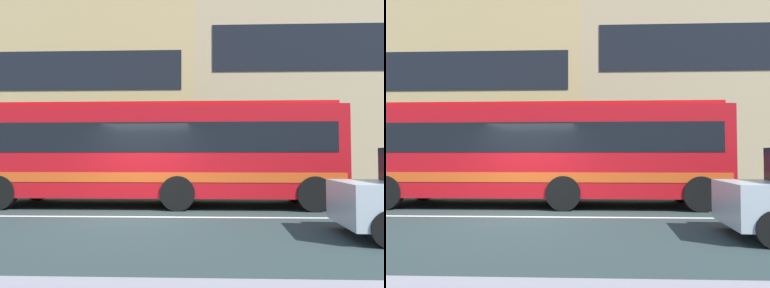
# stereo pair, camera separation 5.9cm
# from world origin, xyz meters

# --- Properties ---
(ground_plane) EXTENTS (160.00, 160.00, 0.00)m
(ground_plane) POSITION_xyz_m (0.00, 0.00, 0.00)
(ground_plane) COLOR #293838
(lane_centre_line) EXTENTS (60.00, 0.16, 0.01)m
(lane_centre_line) POSITION_xyz_m (0.00, 0.00, 0.00)
(lane_centre_line) COLOR silver
(lane_centre_line) RESTS_ON ground_plane
(hedge_row_far) EXTENTS (13.86, 1.10, 0.76)m
(hedge_row_far) POSITION_xyz_m (-0.93, 5.88, 0.38)
(hedge_row_far) COLOR #2A6724
(hedge_row_far) RESTS_ON ground_plane
(apartment_block_left) EXTENTS (19.37, 10.41, 10.97)m
(apartment_block_left) POSITION_xyz_m (-8.45, 15.55, 5.49)
(apartment_block_left) COLOR tan
(apartment_block_left) RESTS_ON ground_plane
(apartment_block_right) EXTENTS (23.42, 10.41, 12.99)m
(apartment_block_right) POSITION_xyz_m (12.94, 15.55, 6.50)
(apartment_block_right) COLOR tan
(apartment_block_right) RESTS_ON ground_plane
(transit_bus) EXTENTS (11.14, 2.73, 3.18)m
(transit_bus) POSITION_xyz_m (0.29, 2.29, 1.75)
(transit_bus) COLOR red
(transit_bus) RESTS_ON ground_plane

